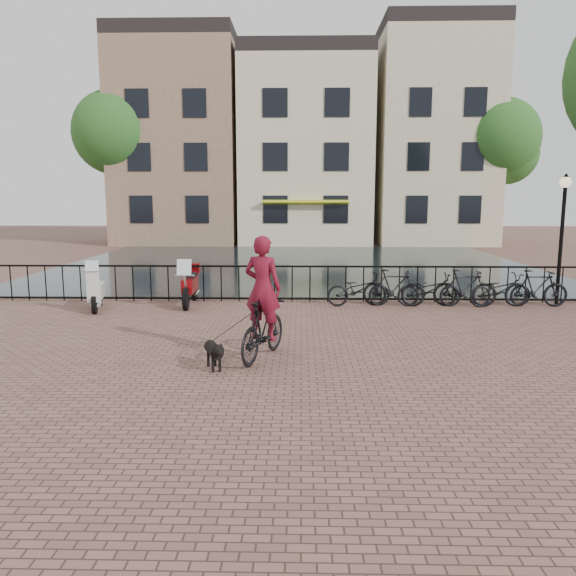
{
  "coord_description": "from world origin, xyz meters",
  "views": [
    {
      "loc": [
        0.25,
        -7.56,
        2.92
      ],
      "look_at": [
        0.0,
        3.0,
        1.2
      ],
      "focal_mm": 35.0,
      "sensor_mm": 36.0,
      "label": 1
    }
  ],
  "objects_px": {
    "dog": "(214,354)",
    "scooter": "(96,283)",
    "lamp_post": "(563,217)",
    "cyclist": "(263,305)",
    "motorcycle": "(190,280)"
  },
  "relations": [
    {
      "from": "dog",
      "to": "scooter",
      "type": "height_order",
      "value": "scooter"
    },
    {
      "from": "lamp_post",
      "to": "dog",
      "type": "bearing_deg",
      "value": -144.98
    },
    {
      "from": "cyclist",
      "to": "scooter",
      "type": "relative_size",
      "value": 1.69
    },
    {
      "from": "cyclist",
      "to": "dog",
      "type": "xyz_separation_m",
      "value": [
        -0.8,
        -0.65,
        -0.73
      ]
    },
    {
      "from": "dog",
      "to": "scooter",
      "type": "xyz_separation_m",
      "value": [
        -3.86,
        5.09,
        0.43
      ]
    },
    {
      "from": "lamp_post",
      "to": "cyclist",
      "type": "distance_m",
      "value": 9.38
    },
    {
      "from": "dog",
      "to": "cyclist",
      "type": "bearing_deg",
      "value": 17.5
    },
    {
      "from": "dog",
      "to": "motorcycle",
      "type": "distance_m",
      "value": 5.98
    },
    {
      "from": "lamp_post",
      "to": "cyclist",
      "type": "bearing_deg",
      "value": -145.45
    },
    {
      "from": "dog",
      "to": "scooter",
      "type": "bearing_deg",
      "value": 105.46
    },
    {
      "from": "cyclist",
      "to": "motorcycle",
      "type": "height_order",
      "value": "cyclist"
    },
    {
      "from": "cyclist",
      "to": "dog",
      "type": "bearing_deg",
      "value": 59.02
    },
    {
      "from": "scooter",
      "to": "dog",
      "type": "bearing_deg",
      "value": -66.43
    },
    {
      "from": "motorcycle",
      "to": "scooter",
      "type": "height_order",
      "value": "scooter"
    },
    {
      "from": "lamp_post",
      "to": "cyclist",
      "type": "relative_size",
      "value": 1.31
    }
  ]
}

